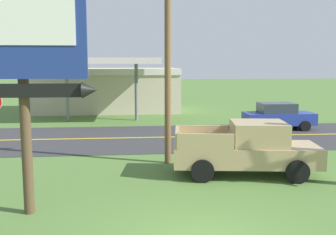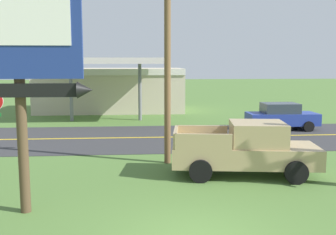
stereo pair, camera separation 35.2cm
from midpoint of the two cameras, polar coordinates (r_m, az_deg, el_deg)
name	(u,v)px [view 1 (the left image)]	position (r m, az deg, el deg)	size (l,w,h in m)	color
road_asphalt	(159,137)	(21.96, -1.76, -2.86)	(140.00, 8.00, 0.02)	#333335
road_centre_line	(159,137)	(21.96, -1.76, -2.82)	(126.00, 0.20, 0.01)	gold
motel_sign	(23,50)	(11.07, -20.86, 8.96)	(3.62, 0.54, 6.47)	brown
utility_pole	(168,53)	(16.03, -0.67, 9.16)	(1.84, 0.26, 8.34)	brown
gas_station	(106,88)	(34.09, -9.07, 4.14)	(12.00, 11.50, 4.40)	beige
pickup_tan_parked_on_lawn	(247,149)	(14.86, 10.58, -4.43)	(5.41, 2.76, 1.96)	tan
car_blue_near_lane	(278,116)	(25.39, 15.04, 0.21)	(4.20, 2.00, 1.64)	#233893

